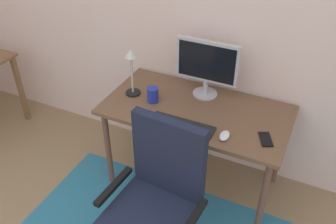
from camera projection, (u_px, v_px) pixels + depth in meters
wall_back at (199, 4)px, 2.57m from camera, size 6.00×0.10×2.60m
desk at (196, 117)px, 2.60m from camera, size 1.29×0.68×0.71m
monitor at (207, 64)px, 2.56m from camera, size 0.45×0.18×0.42m
keyboard at (182, 125)px, 2.39m from camera, size 0.43×0.13×0.02m
computer_mouse at (224, 136)px, 2.28m from camera, size 0.06×0.10×0.03m
coffee_cup at (153, 95)px, 2.60m from camera, size 0.08×0.08×0.11m
cell_phone at (266, 139)px, 2.27m from camera, size 0.12×0.16×0.01m
desk_lamp at (131, 66)px, 2.58m from camera, size 0.11×0.11×0.36m
office_chair at (157, 216)px, 2.19m from camera, size 0.58×0.57×1.01m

